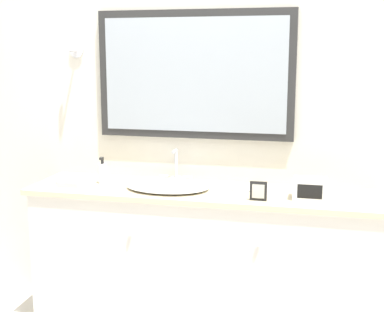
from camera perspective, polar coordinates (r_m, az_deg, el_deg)
name	(u,v)px	position (r m, az deg, el deg)	size (l,w,h in m)	color
wall_back	(212,115)	(3.33, 2.10, 4.34)	(8.00, 0.18, 2.55)	silver
vanity_counter	(202,260)	(3.27, 1.06, -11.07)	(2.07, 0.51, 0.88)	beige
sink_basin	(168,186)	(3.16, -2.59, -3.17)	(0.49, 0.40, 0.21)	white
soap_bottle	(103,173)	(3.32, -9.51, -1.78)	(0.05, 0.05, 0.17)	white
appliance_box	(310,189)	(3.00, 12.47, -3.44)	(0.18, 0.13, 0.11)	white
picture_frame	(258,191)	(2.92, 7.09, -3.73)	(0.09, 0.01, 0.11)	black
hand_towel_near_sink	(71,183)	(3.31, -12.78, -2.81)	(0.14, 0.12, 0.04)	silver
metal_tray	(248,189)	(3.16, 6.03, -3.47)	(0.18, 0.13, 0.01)	silver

